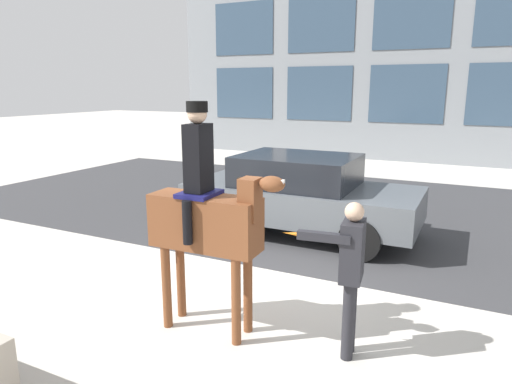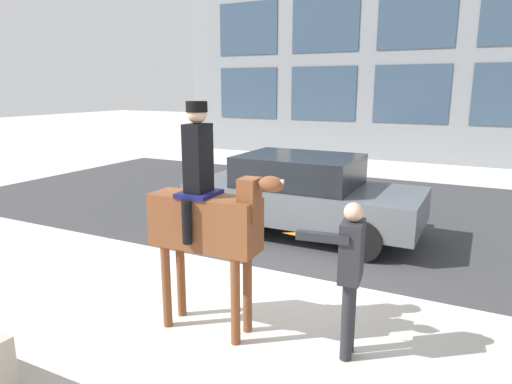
{
  "view_description": "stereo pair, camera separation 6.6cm",
  "coord_description": "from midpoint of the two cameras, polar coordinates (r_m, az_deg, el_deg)",
  "views": [
    {
      "loc": [
        2.72,
        -5.8,
        2.88
      ],
      "look_at": [
        0.31,
        -0.91,
        1.63
      ],
      "focal_mm": 32.0,
      "sensor_mm": 36.0,
      "label": 1
    },
    {
      "loc": [
        2.78,
        -5.77,
        2.88
      ],
      "look_at": [
        0.31,
        -0.91,
        1.63
      ],
      "focal_mm": 32.0,
      "sensor_mm": 36.0,
      "label": 2
    }
  ],
  "objects": [
    {
      "name": "pedestrian_bystander",
      "position": [
        4.97,
        11.32,
        -9.26
      ],
      "size": [
        0.82,
        0.5,
        1.73
      ],
      "rotation": [
        0.0,
        0.0,
        -3.02
      ],
      "color": "#232328",
      "rests_on": "ground_plane"
    },
    {
      "name": "road_surface",
      "position": [
        11.26,
        11.19,
        -2.11
      ],
      "size": [
        20.03,
        8.5,
        0.01
      ],
      "color": "#38383A",
      "rests_on": "ground_plane"
    },
    {
      "name": "ground_plane",
      "position": [
        7.02,
        0.72,
        -11.28
      ],
      "size": [
        80.0,
        80.0,
        0.0
      ],
      "primitive_type": "plane",
      "color": "beige"
    },
    {
      "name": "street_car_near_lane",
      "position": [
        9.07,
        5.37,
        -0.19
      ],
      "size": [
        4.52,
        2.07,
        1.59
      ],
      "color": "#51565B",
      "rests_on": "ground_plane"
    },
    {
      "name": "mounted_horse_lead",
      "position": [
        5.3,
        -6.53,
        -3.09
      ],
      "size": [
        1.72,
        0.65,
        2.73
      ],
      "rotation": [
        0.0,
        0.0,
        0.03
      ],
      "color": "brown",
      "rests_on": "ground_plane"
    }
  ]
}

